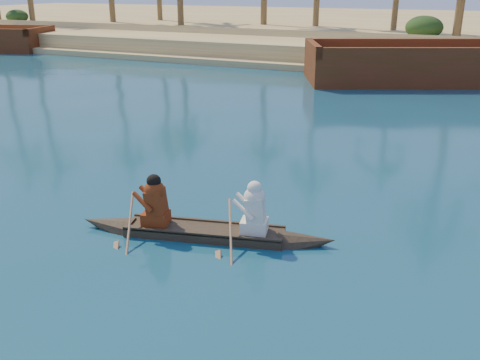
% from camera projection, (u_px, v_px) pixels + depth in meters
% --- Properties ---
extents(canoe, '(5.25, 1.90, 1.44)m').
position_uv_depth(canoe, '(204.00, 224.00, 10.70)').
color(canoe, '#3E3322').
rests_on(canoe, ground).
extents(barge_mid, '(14.46, 9.86, 2.30)m').
position_uv_depth(barge_mid, '(443.00, 66.00, 27.45)').
color(barge_mid, maroon).
rests_on(barge_mid, ground).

